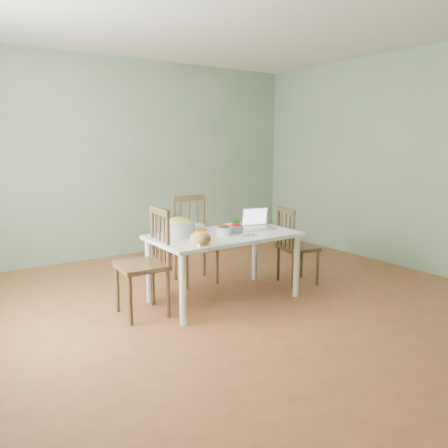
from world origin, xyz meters
TOP-DOWN VIEW (x-y plane):
  - floor at (0.00, 0.00)m, footprint 5.00×5.00m
  - ceiling at (0.00, 0.00)m, footprint 5.00×5.00m
  - wall_back at (0.00, 2.50)m, footprint 5.00×0.00m
  - wall_right at (2.50, 0.00)m, footprint 0.00×5.00m
  - dining_table at (-0.09, 0.18)m, footprint 1.45×0.82m
  - chair_far at (-0.04, 0.83)m, footprint 0.48×0.46m
  - chair_left at (-0.95, 0.26)m, footprint 0.44×0.46m
  - chair_right at (0.90, 0.16)m, footprint 0.44×0.45m
  - bread_boule at (-0.54, -0.12)m, footprint 0.20×0.20m
  - butter_stick at (-0.54, -0.16)m, footprint 0.13×0.06m
  - bowl_squash at (-0.51, 0.34)m, footprint 0.32×0.32m
  - bowl_carrot at (-0.35, 0.19)m, footprint 0.19×0.19m
  - bowl_onion at (-0.27, 0.40)m, footprint 0.22×0.22m
  - bowl_mushroom at (-0.13, 0.12)m, footprint 0.18×0.18m
  - bowl_redpep at (0.05, 0.18)m, footprint 0.19×0.19m
  - bowl_broccoli at (0.17, 0.35)m, footprint 0.15×0.15m
  - flatbread at (0.19, 0.48)m, footprint 0.23×0.23m
  - basil_bunch at (0.08, -0.02)m, footprint 0.17×0.17m
  - laptop at (0.37, 0.19)m, footprint 0.35×0.31m

SIDE VIEW (x-z plane):
  - floor at x=0.00m, z-range 0.00..0.00m
  - dining_table at x=-0.09m, z-range 0.00..0.68m
  - chair_right at x=0.90m, z-range 0.00..0.87m
  - chair_far at x=-0.04m, z-range 0.00..0.98m
  - chair_left at x=-0.95m, z-range 0.00..0.99m
  - flatbread at x=0.19m, z-range 0.68..0.70m
  - basil_bunch at x=0.08m, z-range 0.68..0.70m
  - butter_stick at x=-0.54m, z-range 0.68..0.71m
  - bowl_carrot at x=-0.35m, z-range 0.68..0.76m
  - bowl_broccoli at x=0.17m, z-range 0.68..0.77m
  - bowl_redpep at x=0.05m, z-range 0.68..0.77m
  - bowl_onion at x=-0.27m, z-range 0.68..0.77m
  - bowl_mushroom at x=-0.13m, z-range 0.68..0.78m
  - bread_boule at x=-0.54m, z-range 0.68..0.80m
  - bowl_squash at x=-0.51m, z-range 0.68..0.86m
  - laptop at x=0.37m, z-range 0.68..0.89m
  - wall_back at x=0.00m, z-range 0.00..2.70m
  - wall_right at x=2.50m, z-range 0.00..2.70m
  - ceiling at x=0.00m, z-range 2.70..2.70m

